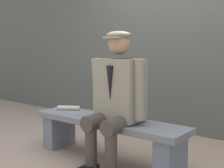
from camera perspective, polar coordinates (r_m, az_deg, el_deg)
ground_plane at (r=3.11m, az=-0.99°, el=-14.33°), size 30.00×30.00×0.00m
bench at (r=3.02m, az=-1.00°, el=-9.12°), size 1.69×0.41×0.43m
seated_man at (r=2.79m, az=0.88°, el=-2.00°), size 0.60×0.61×1.28m
rolled_magazine at (r=3.42m, az=-8.28°, el=-4.55°), size 0.24×0.17×0.05m
stadium_wall at (r=4.19m, az=12.52°, el=7.00°), size 12.00×0.24×2.31m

